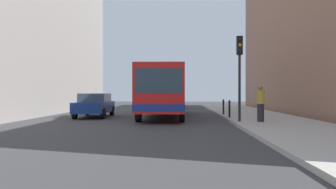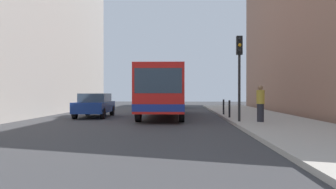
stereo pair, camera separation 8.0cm
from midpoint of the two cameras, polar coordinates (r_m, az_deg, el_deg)
name	(u,v)px [view 2 (the right image)]	position (r m, az deg, el deg)	size (l,w,h in m)	color
ground_plane	(167,122)	(17.48, -0.10, -4.70)	(80.00, 80.00, 0.00)	#38383A
sidewalk	(271,121)	(18.08, 17.31, -4.31)	(4.40, 40.00, 0.15)	#ADA89E
bus	(163,90)	(21.41, -0.70, 0.84)	(2.62, 11.04, 3.00)	red
car_beside_bus	(95,105)	(21.41, -12.26, -1.69)	(1.96, 4.45, 1.48)	navy
car_behind_bus	(174,100)	(33.30, 1.10, -0.97)	(2.04, 4.48, 1.48)	silver
traffic_light	(239,62)	(16.46, 12.22, 5.45)	(0.28, 0.33, 4.10)	black
bollard_near	(229,109)	(18.92, 10.57, -2.43)	(0.11, 0.11, 0.95)	black
bollard_mid	(224,107)	(21.48, 9.57, -2.10)	(0.11, 0.11, 0.95)	black
pedestrian_near_signal	(260,103)	(16.44, 15.63, -1.48)	(0.38, 0.38, 1.74)	#26262D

